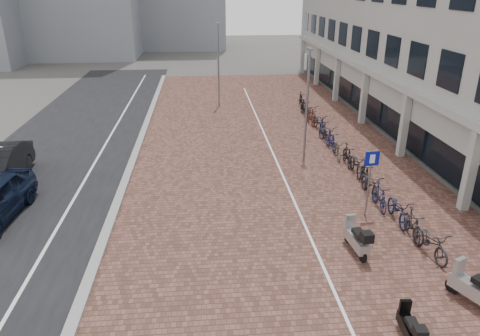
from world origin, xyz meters
name	(u,v)px	position (x,y,z in m)	size (l,w,h in m)	color
ground	(257,283)	(0.00, 0.00, 0.00)	(140.00, 140.00, 0.00)	#474442
plaza_brick	(266,147)	(2.00, 12.00, 0.01)	(14.50, 42.00, 0.04)	brown
street_asphalt	(63,153)	(-9.00, 12.00, 0.01)	(8.00, 50.00, 0.03)	black
curb	(137,150)	(-5.10, 12.00, 0.07)	(0.35, 42.00, 0.14)	gray
lane_line	(101,152)	(-7.00, 12.00, 0.02)	(0.12, 44.00, 0.00)	white
parking_line	(270,146)	(2.20, 12.00, 0.04)	(0.10, 30.00, 0.00)	white
scooter_front	(357,237)	(3.50, 1.39, 0.58)	(0.52, 1.67, 1.15)	#9D9CA1
scooter_mid	(410,327)	(3.50, -2.70, 0.47)	(0.43, 1.37, 0.94)	black
scooter_back	(477,288)	(5.92, -1.56, 0.62)	(0.57, 1.82, 1.25)	#AAAAAF
parking_sign	(370,173)	(4.73, 3.83, 1.83)	(0.56, 0.12, 2.69)	slate
lamp_near	(307,105)	(3.77, 10.46, 2.75)	(0.12, 0.12, 5.49)	gray
lamp_far	(218,66)	(-0.23, 21.06, 2.94)	(0.12, 0.12, 5.88)	slate
bike_row	(338,144)	(5.63, 10.65, 0.52)	(1.33, 21.46, 1.05)	black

